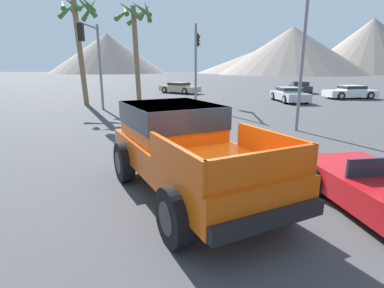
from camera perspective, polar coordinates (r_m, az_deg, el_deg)
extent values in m
plane|color=#424244|center=(6.77, 1.69, -9.36)|extent=(320.00, 320.00, 0.00)
cube|color=#CC4C0C|center=(6.33, -0.41, -2.96)|extent=(4.18, 5.30, 0.59)
cube|color=#CC4C0C|center=(7.05, -4.00, 4.53)|extent=(2.68, 2.80, 0.78)
cube|color=#1E2833|center=(7.03, -4.02, 5.66)|extent=(2.74, 2.86, 0.50)
cube|color=#CC4C0C|center=(4.59, -3.54, -2.85)|extent=(1.04, 1.77, 0.48)
cube|color=#CC4C0C|center=(5.60, 14.91, -0.11)|extent=(1.04, 1.77, 0.48)
cube|color=#CC4C0C|center=(4.30, 13.57, -4.42)|extent=(1.72, 1.02, 0.48)
cube|color=black|center=(8.63, -7.87, 0.45)|extent=(1.80, 1.10, 0.24)
cube|color=black|center=(4.45, 14.62, -13.77)|extent=(1.80, 1.10, 0.24)
cylinder|color=black|center=(7.49, -12.82, -3.40)|extent=(0.73, 0.98, 0.96)
cylinder|color=#232326|center=(7.49, -12.82, -3.40)|extent=(0.53, 0.61, 0.53)
cylinder|color=black|center=(8.20, 1.32, -1.47)|extent=(0.73, 0.98, 0.96)
cylinder|color=#232326|center=(8.20, 1.32, -1.47)|extent=(0.53, 0.61, 0.53)
cylinder|color=black|center=(4.78, -3.43, -13.67)|extent=(0.73, 0.98, 0.96)
cylinder|color=#232326|center=(4.78, -3.43, -13.67)|extent=(0.53, 0.61, 0.53)
cylinder|color=black|center=(5.83, 15.83, -8.85)|extent=(0.73, 0.98, 0.96)
cylinder|color=#232326|center=(5.83, 15.83, -8.85)|extent=(0.53, 0.61, 0.53)
cube|color=#1E2833|center=(6.80, 32.41, -3.70)|extent=(1.44, 0.34, 0.37)
cylinder|color=black|center=(7.12, 22.40, -6.48)|extent=(0.34, 0.67, 0.64)
cylinder|color=#9E9EA3|center=(7.12, 22.40, -6.48)|extent=(0.30, 0.39, 0.35)
cylinder|color=black|center=(8.08, 32.53, -5.27)|extent=(0.34, 0.67, 0.64)
cylinder|color=#9E9EA3|center=(8.08, 32.53, -5.27)|extent=(0.30, 0.39, 0.35)
cube|color=#232328|center=(35.25, 19.86, 9.98)|extent=(2.14, 4.19, 0.59)
cube|color=#232328|center=(35.32, 19.90, 10.79)|extent=(1.70, 1.84, 0.40)
cube|color=#1E2833|center=(35.32, 19.91, 10.86)|extent=(1.74, 1.88, 0.24)
cylinder|color=black|center=(34.21, 21.65, 9.48)|extent=(0.29, 0.70, 0.68)
cylinder|color=#9E9EA3|center=(34.21, 21.65, 9.48)|extent=(0.27, 0.39, 0.37)
cylinder|color=black|center=(33.87, 18.84, 9.68)|extent=(0.29, 0.70, 0.68)
cylinder|color=#9E9EA3|center=(33.87, 18.84, 9.68)|extent=(0.27, 0.39, 0.37)
cylinder|color=black|center=(36.65, 20.77, 9.82)|extent=(0.29, 0.70, 0.68)
cylinder|color=#9E9EA3|center=(36.65, 20.77, 9.82)|extent=(0.27, 0.39, 0.37)
cylinder|color=black|center=(36.33, 18.14, 10.01)|extent=(0.29, 0.70, 0.68)
cylinder|color=#9E9EA3|center=(36.33, 18.14, 10.01)|extent=(0.27, 0.39, 0.37)
cube|color=#B7BABF|center=(25.52, 18.03, 8.72)|extent=(2.26, 4.46, 0.59)
cube|color=#B7BABF|center=(25.58, 18.03, 9.84)|extent=(1.76, 1.97, 0.39)
cube|color=#1E2833|center=(25.58, 18.04, 9.94)|extent=(1.80, 2.01, 0.23)
cylinder|color=black|center=(24.66, 21.00, 7.94)|extent=(0.30, 0.68, 0.66)
cylinder|color=#9E9EA3|center=(24.66, 21.00, 7.94)|extent=(0.27, 0.39, 0.36)
cylinder|color=black|center=(23.99, 17.28, 8.09)|extent=(0.30, 0.68, 0.66)
cylinder|color=#9E9EA3|center=(23.99, 17.28, 8.09)|extent=(0.27, 0.39, 0.36)
cylinder|color=black|center=(27.08, 18.65, 8.65)|extent=(0.30, 0.68, 0.66)
cylinder|color=#9E9EA3|center=(27.08, 18.65, 8.65)|extent=(0.27, 0.39, 0.36)
cylinder|color=black|center=(26.47, 15.21, 8.78)|extent=(0.30, 0.68, 0.66)
cylinder|color=#9E9EA3|center=(26.47, 15.21, 8.78)|extent=(0.27, 0.39, 0.36)
cube|color=tan|center=(32.39, -2.36, 10.46)|extent=(4.65, 3.96, 0.56)
cube|color=tan|center=(32.43, -2.53, 11.30)|extent=(2.41, 2.32, 0.38)
cube|color=#1E2833|center=(32.43, -2.53, 11.38)|extent=(2.46, 2.37, 0.23)
cylinder|color=black|center=(32.20, 0.52, 10.21)|extent=(0.67, 0.56, 0.66)
cylinder|color=#9E9EA3|center=(32.20, 0.52, 10.21)|extent=(0.43, 0.40, 0.36)
cylinder|color=black|center=(30.89, -1.35, 10.03)|extent=(0.67, 0.56, 0.66)
cylinder|color=#9E9EA3|center=(30.89, -1.35, 10.03)|extent=(0.43, 0.40, 0.36)
cylinder|color=black|center=(33.92, -3.28, 10.41)|extent=(0.67, 0.56, 0.66)
cylinder|color=#9E9EA3|center=(33.92, -3.28, 10.41)|extent=(0.43, 0.40, 0.36)
cylinder|color=black|center=(32.67, -5.20, 10.22)|extent=(0.67, 0.56, 0.66)
cylinder|color=#9E9EA3|center=(32.67, -5.20, 10.22)|extent=(0.43, 0.40, 0.36)
cube|color=white|center=(30.26, 27.88, 8.53)|extent=(4.56, 2.38, 0.56)
cube|color=white|center=(30.28, 28.16, 9.43)|extent=(2.04, 1.79, 0.40)
cube|color=#1E2833|center=(30.28, 28.17, 9.52)|extent=(2.08, 1.83, 0.24)
cylinder|color=black|center=(28.83, 26.51, 8.21)|extent=(0.69, 0.32, 0.66)
cylinder|color=#9E9EA3|center=(28.83, 26.51, 8.21)|extent=(0.40, 0.29, 0.36)
cylinder|color=black|center=(30.25, 24.83, 8.62)|extent=(0.69, 0.32, 0.66)
cylinder|color=#9E9EA3|center=(30.25, 24.83, 8.62)|extent=(0.40, 0.29, 0.36)
cylinder|color=black|center=(30.36, 30.85, 7.93)|extent=(0.69, 0.32, 0.66)
cylinder|color=#9E9EA3|center=(30.36, 30.85, 7.93)|extent=(0.40, 0.29, 0.36)
cylinder|color=black|center=(31.71, 29.06, 8.35)|extent=(0.69, 0.32, 0.66)
cylinder|color=#9E9EA3|center=(31.71, 29.06, 8.35)|extent=(0.40, 0.29, 0.36)
cylinder|color=slate|center=(20.63, -17.07, 13.62)|extent=(0.16, 0.16, 5.29)
cylinder|color=slate|center=(19.35, -19.18, 20.57)|extent=(0.11, 3.01, 0.11)
cube|color=black|center=(18.24, -20.42, 19.30)|extent=(0.26, 0.34, 0.90)
sphere|color=red|center=(18.32, -20.96, 20.08)|extent=(0.20, 0.20, 0.20)
sphere|color=orange|center=(18.30, -20.88, 19.25)|extent=(0.20, 0.20, 0.20)
sphere|color=green|center=(18.27, -20.80, 18.41)|extent=(0.20, 0.20, 0.20)
cylinder|color=slate|center=(20.81, 0.71, 14.48)|extent=(0.16, 0.16, 5.47)
cylinder|color=slate|center=(23.00, 0.91, 20.68)|extent=(0.11, 4.10, 0.11)
cube|color=black|center=(24.51, 1.02, 19.13)|extent=(0.26, 0.34, 0.90)
sphere|color=red|center=(24.53, 1.39, 19.75)|extent=(0.20, 0.20, 0.20)
sphere|color=orange|center=(24.50, 1.39, 19.12)|extent=(0.20, 0.20, 0.20)
sphere|color=green|center=(24.48, 1.38, 18.49)|extent=(0.20, 0.20, 0.20)
cylinder|color=slate|center=(13.84, 20.68, 19.27)|extent=(0.14, 0.14, 8.19)
cylinder|color=brown|center=(23.04, -10.54, 15.97)|extent=(0.36, 1.04, 6.85)
cone|color=#386B2D|center=(23.45, -8.50, 23.66)|extent=(0.45, 1.62, 1.33)
cone|color=#386B2D|center=(24.11, -9.02, 23.57)|extent=(1.34, 1.33, 1.10)
cone|color=#386B2D|center=(24.68, -10.19, 23.00)|extent=(1.89, 0.41, 1.55)
cone|color=#386B2D|center=(24.32, -12.82, 23.15)|extent=(1.17, 1.95, 1.36)
cone|color=#386B2D|center=(23.58, -12.60, 23.66)|extent=(0.87, 1.45, 1.03)
cone|color=#386B2D|center=(22.86, -11.92, 23.78)|extent=(1.79, 0.80, 1.34)
cone|color=#386B2D|center=(22.98, -9.63, 24.04)|extent=(1.46, 1.37, 1.06)
cylinder|color=brown|center=(23.32, -20.47, 15.58)|extent=(0.36, 1.06, 7.07)
cone|color=#386B2D|center=(23.58, -19.21, 23.84)|extent=(0.66, 1.58, 0.97)
cone|color=#386B2D|center=(24.58, -18.96, 23.03)|extent=(1.65, 1.11, 1.53)
cone|color=#386B2D|center=(24.75, -20.31, 23.30)|extent=(1.64, 0.53, 0.94)
cone|color=#386B2D|center=(24.73, -22.46, 22.69)|extent=(1.16, 1.77, 1.53)
cone|color=#386B2D|center=(23.93, -23.39, 23.23)|extent=(1.16, 1.87, 1.15)
cone|color=#386B2D|center=(23.39, -21.94, 23.62)|extent=(1.45, 0.62, 1.07)
cone|color=#386B2D|center=(23.12, -19.71, 23.60)|extent=(1.41, 1.53, 1.49)
cone|color=gray|center=(120.07, 18.48, 16.49)|extent=(53.26, 53.26, 16.79)
cone|color=gray|center=(143.58, 30.88, 15.66)|extent=(52.54, 52.54, 21.14)
cone|color=gray|center=(141.81, 13.28, 15.19)|extent=(58.18, 58.18, 10.75)
cone|color=gray|center=(141.93, -15.75, 16.28)|extent=(50.26, 50.26, 16.87)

